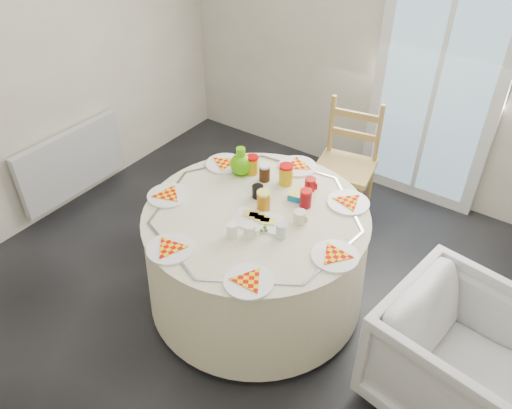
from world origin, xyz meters
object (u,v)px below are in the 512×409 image
Objects in this scene: table at (256,256)px; green_pitcher at (241,157)px; wooden_chair at (345,168)px; radiator at (73,162)px; armchair at (460,356)px.

green_pitcher is (-0.33, 0.29, 0.49)m from table.
radiator is at bearing -160.84° from wooden_chair.
green_pitcher reaches higher than radiator.
wooden_chair is at bearing 29.32° from radiator.
wooden_chair reaches higher than radiator.
green_pitcher is at bearing -124.31° from wooden_chair.
wooden_chair is at bearing 56.78° from armchair.
wooden_chair is (1.95, 1.09, 0.09)m from radiator.
table is at bearing -1.43° from radiator.
green_pitcher reaches higher than table.
table is (1.90, -0.05, -0.01)m from radiator.
armchair is 4.08× the size of green_pitcher.
table is 1.81× the size of armchair.
radiator is 2.24m from wooden_chair.
armchair is (1.27, -1.16, -0.08)m from wooden_chair.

